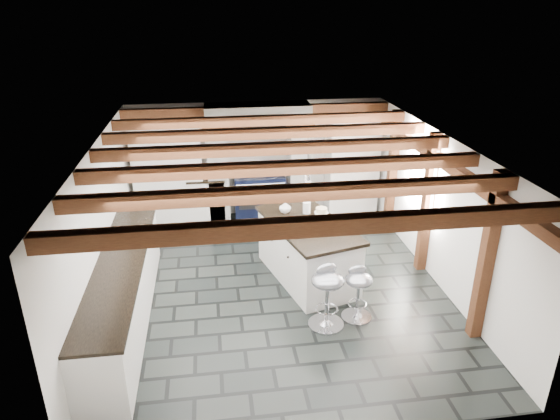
{
  "coord_description": "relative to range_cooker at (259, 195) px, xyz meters",
  "views": [
    {
      "loc": [
        -0.91,
        -6.66,
        4.14
      ],
      "look_at": [
        0.1,
        0.4,
        1.1
      ],
      "focal_mm": 32.0,
      "sensor_mm": 36.0,
      "label": 1
    }
  ],
  "objects": [
    {
      "name": "room_shell",
      "position": [
        -0.61,
        -1.26,
        0.6
      ],
      "size": [
        6.0,
        6.03,
        6.0
      ],
      "color": "white",
      "rests_on": "ground"
    },
    {
      "name": "bar_stool_far",
      "position": [
        0.51,
        -3.8,
        0.1
      ],
      "size": [
        0.56,
        0.56,
        0.91
      ],
      "rotation": [
        0.0,
        0.0,
        0.31
      ],
      "color": "silver",
      "rests_on": "ground"
    },
    {
      "name": "range_cooker",
      "position": [
        0.0,
        0.0,
        0.0
      ],
      "size": [
        1.0,
        0.63,
        0.99
      ],
      "color": "black",
      "rests_on": "ground"
    },
    {
      "name": "kitchen_island",
      "position": [
        0.5,
        -2.5,
        0.02
      ],
      "size": [
        1.48,
        2.13,
        1.27
      ],
      "rotation": [
        0.0,
        0.0,
        0.27
      ],
      "color": "white",
      "rests_on": "ground"
    },
    {
      "name": "ground",
      "position": [
        0.0,
        -2.68,
        -0.47
      ],
      "size": [
        6.0,
        6.0,
        0.0
      ],
      "primitive_type": "plane",
      "color": "black",
      "rests_on": "ground"
    },
    {
      "name": "bar_stool_near",
      "position": [
        0.98,
        -3.69,
        0.02
      ],
      "size": [
        0.42,
        0.42,
        0.78
      ],
      "rotation": [
        0.0,
        0.0,
        0.07
      ],
      "color": "silver",
      "rests_on": "ground"
    }
  ]
}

